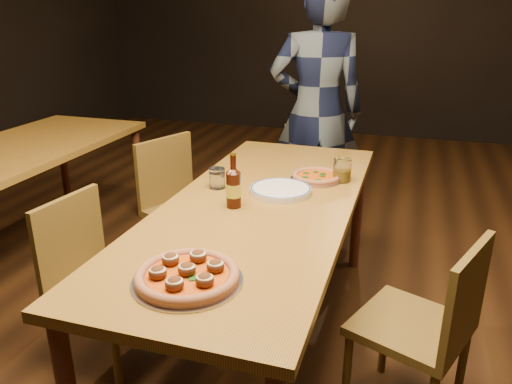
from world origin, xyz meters
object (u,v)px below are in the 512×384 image
(table_left, at_px, (3,164))
(chair_main_nw, at_px, (106,284))
(chair_end, at_px, (311,182))
(pizza_margherita, at_px, (317,177))
(diner, at_px, (317,113))
(water_glass, at_px, (217,178))
(beer_bottle, at_px, (234,189))
(amber_glass, at_px, (342,170))
(chair_main_e, at_px, (411,325))
(chair_main_sw, at_px, (189,210))
(pizza_meatball, at_px, (187,275))
(plate_stack, at_px, (281,190))
(table_main, at_px, (259,218))

(table_left, bearing_deg, chair_main_nw, -29.69)
(chair_end, height_order, pizza_margherita, chair_end)
(table_left, bearing_deg, chair_end, 31.37)
(chair_main_nw, bearing_deg, diner, -12.10)
(chair_main_nw, bearing_deg, water_glass, -31.14)
(water_glass, height_order, diner, diner)
(beer_bottle, bearing_deg, table_left, 166.86)
(beer_bottle, distance_m, amber_glass, 0.62)
(water_glass, bearing_deg, chair_main_e, -21.13)
(pizza_margherita, bearing_deg, chair_main_sw, 171.08)
(table_left, bearing_deg, chair_main_e, -12.58)
(chair_main_e, relative_size, pizza_meatball, 2.38)
(table_left, relative_size, beer_bottle, 8.61)
(chair_main_e, bearing_deg, pizza_meatball, -33.93)
(chair_main_e, xyz_separation_m, diner, (-0.70, 1.59, 0.46))
(plate_stack, bearing_deg, pizza_margherita, 62.87)
(chair_end, height_order, diner, diner)
(chair_end, bearing_deg, table_left, -164.71)
(chair_main_sw, distance_m, chair_main_e, 1.47)
(chair_main_nw, distance_m, chair_main_sw, 0.83)
(plate_stack, relative_size, amber_glass, 2.53)
(plate_stack, relative_size, beer_bottle, 1.21)
(beer_bottle, bearing_deg, pizza_margherita, 59.64)
(chair_main_sw, bearing_deg, diner, -12.06)
(chair_main_e, bearing_deg, plate_stack, -99.48)
(chair_main_nw, distance_m, chair_main_e, 1.29)
(pizza_meatball, bearing_deg, beer_bottle, 96.83)
(plate_stack, bearing_deg, table_left, 175.09)
(chair_end, relative_size, diner, 0.46)
(chair_end, bearing_deg, amber_glass, -86.28)
(table_left, relative_size, plate_stack, 7.10)
(chair_main_nw, height_order, chair_main_e, chair_main_e)
(table_left, xyz_separation_m, chair_main_sw, (1.11, 0.21, -0.24))
(chair_main_sw, relative_size, amber_glass, 7.93)
(chair_main_sw, bearing_deg, amber_glass, -74.64)
(chair_main_e, relative_size, pizza_margherita, 3.23)
(chair_end, height_order, beer_bottle, beer_bottle)
(table_main, xyz_separation_m, chair_main_nw, (-0.61, -0.32, -0.26))
(chair_end, xyz_separation_m, plate_stack, (0.09, -1.17, 0.36))
(diner, bearing_deg, table_main, 72.87)
(pizza_meatball, bearing_deg, chair_main_sw, 115.39)
(chair_main_sw, xyz_separation_m, plate_stack, (0.65, -0.36, 0.32))
(chair_end, bearing_deg, table_main, -104.82)
(pizza_meatball, relative_size, water_glass, 3.66)
(amber_glass, bearing_deg, diner, 108.49)
(table_left, relative_size, water_glass, 20.82)
(table_main, bearing_deg, chair_main_nw, -152.02)
(table_left, xyz_separation_m, plate_stack, (1.76, -0.15, 0.09))
(chair_end, bearing_deg, pizza_margherita, -93.58)
(pizza_meatball, xyz_separation_m, amber_glass, (0.32, 1.11, 0.03))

